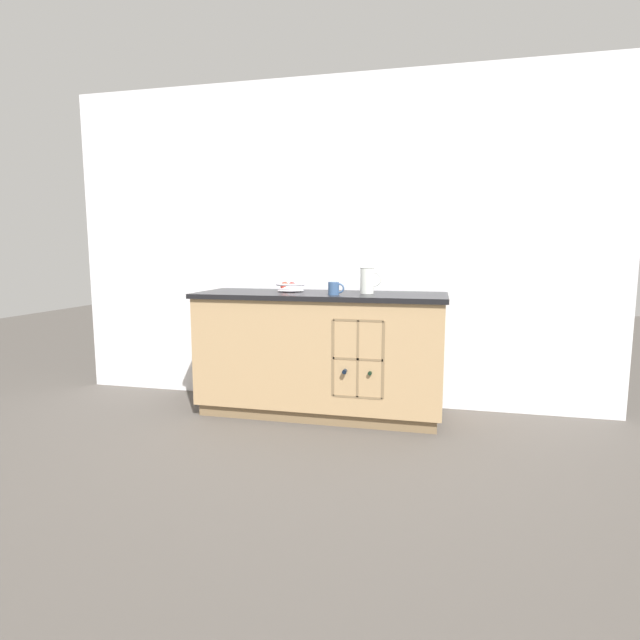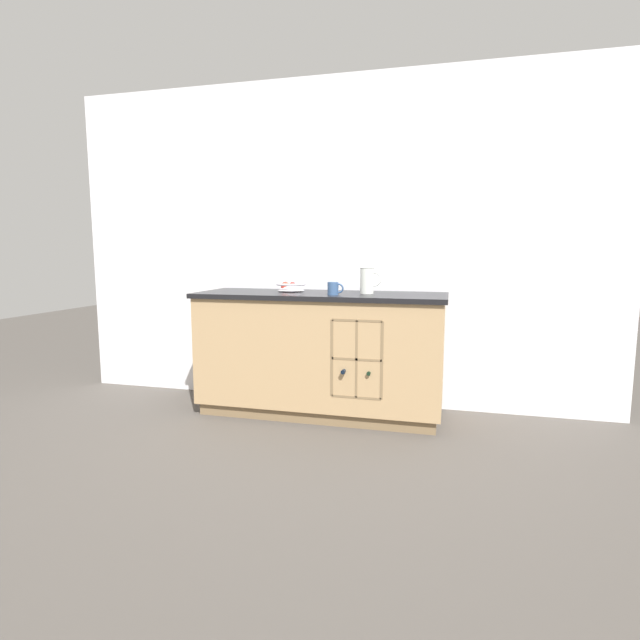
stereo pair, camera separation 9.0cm
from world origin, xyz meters
name	(u,v)px [view 2 (the right image)]	position (x,y,z in m)	size (l,w,h in m)	color
ground_plane	(320,413)	(0.00, 0.00, 0.00)	(14.00, 14.00, 0.00)	#4C4742
back_wall	(331,244)	(0.00, 0.36, 1.27)	(4.40, 0.06, 2.55)	white
kitchen_island	(320,353)	(0.00, 0.00, 0.46)	(1.83, 0.64, 0.91)	olive
fruit_bowl	(291,286)	(-0.25, 0.07, 0.96)	(0.22, 0.22, 0.08)	silver
white_pitcher	(367,280)	(0.35, 0.03, 1.01)	(0.16, 0.10, 0.19)	silver
ceramic_mug	(334,288)	(0.14, -0.15, 0.96)	(0.11, 0.08, 0.09)	#385684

